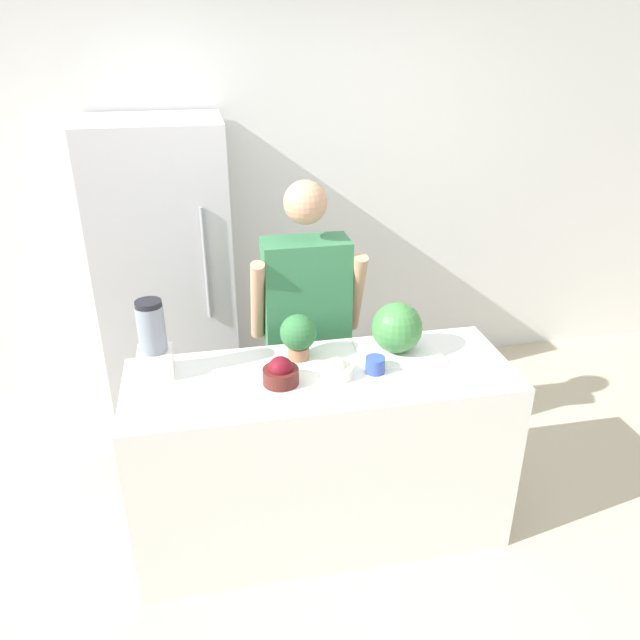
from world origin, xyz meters
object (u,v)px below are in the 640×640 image
watermelon (397,328)px  bowl_cream (337,369)px  person (307,332)px  bowl_cherries (281,373)px  bowl_small_blue (375,365)px  potted_plant (298,335)px  refrigerator (168,276)px  blender (153,343)px

watermelon → bowl_cream: size_ratio=1.60×
person → bowl_cream: size_ratio=11.06×
bowl_cherries → bowl_small_blue: bowl_cherries is taller
watermelon → bowl_cherries: watermelon is taller
bowl_cherries → potted_plant: (0.11, 0.20, 0.07)m
person → potted_plant: person is taller
refrigerator → watermelon: 1.57m
bowl_cherries → bowl_cream: bearing=2.2°
bowl_small_blue → blender: size_ratio=0.25×
bowl_cherries → potted_plant: bearing=61.3°
potted_plant → person: bearing=74.2°
bowl_cherries → blender: (-0.53, 0.18, 0.11)m
watermelon → bowl_cream: bearing=-154.3°
person → blender: (-0.74, -0.39, 0.22)m
bowl_cherries → blender: 0.57m
refrigerator → bowl_cherries: bearing=-69.1°
potted_plant → refrigerator: bearing=119.0°
person → watermelon: person is taller
watermelon → bowl_cream: (-0.32, -0.15, -0.10)m
refrigerator → bowl_small_blue: bearing=-54.6°
bowl_cream → potted_plant: potted_plant is taller
bowl_small_blue → potted_plant: 0.38m
potted_plant → bowl_cream: bearing=-54.8°
blender → refrigerator: bearing=88.7°
person → bowl_cherries: person is taller
refrigerator → bowl_cherries: 1.40m
refrigerator → blender: size_ratio=5.15×
refrigerator → blender: bearing=-91.3°
bowl_cream → bowl_small_blue: 0.17m
bowl_small_blue → refrigerator: bearing=125.4°
person → bowl_cream: bearing=-86.5°
person → bowl_cherries: 0.62m
potted_plant → bowl_small_blue: bearing=-32.0°
refrigerator → watermelon: size_ratio=7.74×
bowl_small_blue → potted_plant: potted_plant is taller
refrigerator → person: bearing=-46.0°
bowl_cream → bowl_small_blue: bowl_cream is taller
person → bowl_cherries: bearing=-110.7°
bowl_small_blue → blender: bearing=169.9°
blender → bowl_cream: bearing=-12.4°
watermelon → bowl_cherries: 0.60m
refrigerator → bowl_small_blue: (0.92, -1.30, 0.01)m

